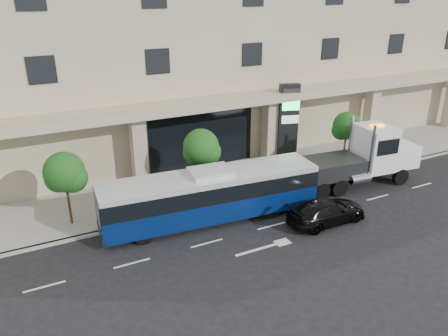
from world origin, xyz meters
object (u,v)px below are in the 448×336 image
object	(u,v)px
black_sedan	(327,211)
signage_pylon	(288,123)
city_bus	(211,194)
tow_truck	(362,158)

from	to	relation	value
black_sedan	signage_pylon	xyz separation A→B (m)	(3.10, 8.63, 2.45)
city_bus	black_sedan	bearing A→B (deg)	-24.67
city_bus	signage_pylon	size ratio (longest dim) A/B	2.14
city_bus	black_sedan	distance (m)	6.65
tow_truck	signage_pylon	size ratio (longest dim) A/B	1.68
black_sedan	signage_pylon	distance (m)	9.50
city_bus	tow_truck	xyz separation A→B (m)	(11.15, -0.04, 0.24)
tow_truck	signage_pylon	distance (m)	6.06
tow_truck	signage_pylon	xyz separation A→B (m)	(-2.30, 5.45, 1.30)
black_sedan	signage_pylon	world-z (taller)	signage_pylon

